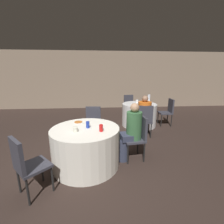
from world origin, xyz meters
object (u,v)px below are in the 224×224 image
(person_orange_shirt, at_px, (144,115))
(soda_can_blue, at_px, (88,125))
(table_near, at_px, (86,146))
(chair_near_southwest, at_px, (26,162))
(chair_near_north, at_px, (93,121))
(bottle_far, at_px, (149,98))
(chair_far_north, at_px, (129,104))
(chair_far_south, at_px, (145,118))
(table_far, at_px, (139,115))
(chair_far_east, at_px, (168,110))
(pizza_plate_near, at_px, (78,122))
(person_green_jacket, at_px, (130,133))
(soda_can_red, at_px, (101,128))
(chair_near_east, at_px, (138,134))

(person_orange_shirt, distance_m, soda_can_blue, 2.00)
(table_near, distance_m, chair_near_southwest, 1.06)
(chair_near_north, height_order, bottle_far, bottle_far)
(person_orange_shirt, bearing_deg, chair_far_north, 98.11)
(chair_far_south, bearing_deg, person_orange_shirt, 90.00)
(chair_far_north, xyz_separation_m, soda_can_blue, (-1.38, -3.15, 0.27))
(table_far, height_order, chair_near_southwest, chair_near_southwest)
(chair_near_southwest, relative_size, chair_far_east, 1.00)
(chair_near_north, distance_m, pizza_plate_near, 0.78)
(chair_near_north, bearing_deg, pizza_plate_near, 74.62)
(chair_far_east, bearing_deg, bottle_far, 66.77)
(person_green_jacket, height_order, soda_can_blue, person_green_jacket)
(bottle_far, bearing_deg, table_near, -129.17)
(chair_near_north, height_order, chair_far_east, same)
(table_near, bearing_deg, pizza_plate_near, 117.10)
(table_near, bearing_deg, soda_can_red, -32.88)
(bottle_far, bearing_deg, chair_far_east, -26.04)
(table_near, height_order, chair_near_east, chair_near_east)
(chair_far_north, distance_m, soda_can_blue, 3.45)
(soda_can_blue, bearing_deg, table_far, 54.75)
(chair_near_north, distance_m, chair_near_southwest, 1.96)
(chair_far_north, relative_size, soda_can_blue, 7.42)
(chair_near_north, bearing_deg, chair_far_south, -168.43)
(pizza_plate_near, height_order, soda_can_red, soda_can_red)
(table_far, relative_size, soda_can_red, 9.34)
(table_near, height_order, bottle_far, bottle_far)
(table_near, bearing_deg, chair_near_north, 84.98)
(chair_near_southwest, xyz_separation_m, soda_can_blue, (0.80, 0.73, 0.27))
(table_far, height_order, soda_can_red, soda_can_red)
(soda_can_red, bearing_deg, chair_far_south, 49.28)
(chair_far_east, xyz_separation_m, soda_can_red, (-2.28, -2.32, 0.27))
(chair_far_east, xyz_separation_m, person_green_jacket, (-1.70, -2.02, 0.04))
(table_far, distance_m, bottle_far, 0.69)
(chair_far_north, height_order, soda_can_red, chair_far_north)
(chair_far_north, relative_size, soda_can_red, 7.42)
(chair_far_south, bearing_deg, chair_near_east, -107.36)
(chair_near_north, xyz_separation_m, bottle_far, (1.88, 1.38, 0.35))
(chair_far_north, bearing_deg, soda_can_blue, 57.09)
(chair_near_southwest, bearing_deg, chair_near_east, 71.76)
(soda_can_red, height_order, bottle_far, bottle_far)
(person_green_jacket, distance_m, pizza_plate_near, 1.08)
(table_far, bearing_deg, chair_far_south, -95.69)
(table_near, distance_m, bottle_far, 3.17)
(chair_far_south, distance_m, soda_can_red, 1.85)
(chair_far_east, bearing_deg, chair_near_east, 145.25)
(table_far, distance_m, chair_near_southwest, 3.74)
(chair_near_north, relative_size, chair_near_southwest, 1.00)
(table_far, relative_size, chair_near_north, 1.26)
(chair_near_north, xyz_separation_m, soda_can_blue, (-0.04, -1.04, 0.27))
(chair_far_south, bearing_deg, bottle_far, 73.98)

